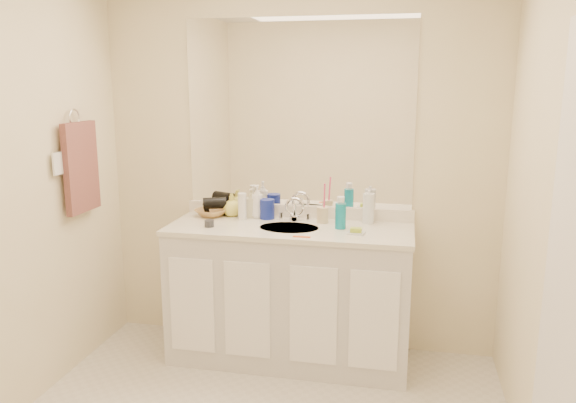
# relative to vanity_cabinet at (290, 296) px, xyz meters

# --- Properties ---
(wall_back) EXTENTS (2.60, 0.02, 2.40)m
(wall_back) POSITION_rel_vanity_cabinet_xyz_m (0.00, 0.28, 0.77)
(wall_back) COLOR #F5E7BF
(wall_back) RESTS_ON floor
(wall_front) EXTENTS (2.60, 0.02, 2.40)m
(wall_front) POSITION_rel_vanity_cabinet_xyz_m (0.00, -2.33, 0.77)
(wall_front) COLOR #F5E7BF
(wall_front) RESTS_ON floor
(wall_right) EXTENTS (0.02, 2.60, 2.40)m
(wall_right) POSITION_rel_vanity_cabinet_xyz_m (1.30, -1.02, 0.77)
(wall_right) COLOR #F5E7BF
(wall_right) RESTS_ON floor
(vanity_cabinet) EXTENTS (1.50, 0.55, 0.85)m
(vanity_cabinet) POSITION_rel_vanity_cabinet_xyz_m (0.00, 0.00, 0.00)
(vanity_cabinet) COLOR silver
(vanity_cabinet) RESTS_ON floor
(countertop) EXTENTS (1.52, 0.57, 0.03)m
(countertop) POSITION_rel_vanity_cabinet_xyz_m (0.00, 0.00, 0.44)
(countertop) COLOR silver
(countertop) RESTS_ON vanity_cabinet
(backsplash) EXTENTS (1.52, 0.03, 0.08)m
(backsplash) POSITION_rel_vanity_cabinet_xyz_m (0.00, 0.26, 0.50)
(backsplash) COLOR white
(backsplash) RESTS_ON countertop
(sink_basin) EXTENTS (0.37, 0.37, 0.02)m
(sink_basin) POSITION_rel_vanity_cabinet_xyz_m (0.00, -0.02, 0.44)
(sink_basin) COLOR beige
(sink_basin) RESTS_ON countertop
(faucet) EXTENTS (0.02, 0.02, 0.11)m
(faucet) POSITION_rel_vanity_cabinet_xyz_m (0.00, 0.16, 0.51)
(faucet) COLOR silver
(faucet) RESTS_ON countertop
(mirror) EXTENTS (1.48, 0.01, 1.20)m
(mirror) POSITION_rel_vanity_cabinet_xyz_m (0.00, 0.27, 1.14)
(mirror) COLOR white
(mirror) RESTS_ON wall_back
(blue_mug) EXTENTS (0.12, 0.12, 0.13)m
(blue_mug) POSITION_rel_vanity_cabinet_xyz_m (-0.19, 0.17, 0.52)
(blue_mug) COLOR navy
(blue_mug) RESTS_ON countertop
(tan_cup) EXTENTS (0.09, 0.09, 0.10)m
(tan_cup) POSITION_rel_vanity_cabinet_xyz_m (0.18, 0.15, 0.50)
(tan_cup) COLOR beige
(tan_cup) RESTS_ON countertop
(toothbrush) EXTENTS (0.02, 0.04, 0.21)m
(toothbrush) POSITION_rel_vanity_cabinet_xyz_m (0.19, 0.15, 0.60)
(toothbrush) COLOR #F23F7A
(toothbrush) RESTS_ON tan_cup
(mouthwash_bottle) EXTENTS (0.07, 0.07, 0.16)m
(mouthwash_bottle) POSITION_rel_vanity_cabinet_xyz_m (0.31, 0.02, 0.53)
(mouthwash_bottle) COLOR #0D84A4
(mouthwash_bottle) RESTS_ON countertop
(clear_pump_bottle) EXTENTS (0.09, 0.09, 0.19)m
(clear_pump_bottle) POSITION_rel_vanity_cabinet_xyz_m (0.47, 0.19, 0.55)
(clear_pump_bottle) COLOR white
(clear_pump_bottle) RESTS_ON countertop
(soap_dish) EXTENTS (0.11, 0.09, 0.01)m
(soap_dish) POSITION_rel_vanity_cabinet_xyz_m (0.42, -0.09, 0.46)
(soap_dish) COLOR silver
(soap_dish) RESTS_ON countertop
(green_soap) EXTENTS (0.07, 0.05, 0.02)m
(green_soap) POSITION_rel_vanity_cabinet_xyz_m (0.42, -0.09, 0.48)
(green_soap) COLOR #A1C02F
(green_soap) RESTS_ON soap_dish
(orange_comb) EXTENTS (0.10, 0.02, 0.00)m
(orange_comb) POSITION_rel_vanity_cabinet_xyz_m (0.12, -0.22, 0.46)
(orange_comb) COLOR #E25117
(orange_comb) RESTS_ON countertop
(dark_jar) EXTENTS (0.07, 0.07, 0.04)m
(dark_jar) POSITION_rel_vanity_cabinet_xyz_m (-0.49, -0.11, 0.48)
(dark_jar) COLOR #303137
(dark_jar) RESTS_ON countertop
(extra_white_bottle) EXTENTS (0.06, 0.06, 0.18)m
(extra_white_bottle) POSITION_rel_vanity_cabinet_xyz_m (-0.34, 0.12, 0.54)
(extra_white_bottle) COLOR white
(extra_white_bottle) RESTS_ON countertop
(soap_bottle_white) EXTENTS (0.09, 0.09, 0.22)m
(soap_bottle_white) POSITION_rel_vanity_cabinet_xyz_m (-0.26, 0.19, 0.56)
(soap_bottle_white) COLOR white
(soap_bottle_white) RESTS_ON countertop
(soap_bottle_cream) EXTENTS (0.09, 0.09, 0.19)m
(soap_bottle_cream) POSITION_rel_vanity_cabinet_xyz_m (-0.30, 0.20, 0.55)
(soap_bottle_cream) COLOR beige
(soap_bottle_cream) RESTS_ON countertop
(soap_bottle_yellow) EXTENTS (0.14, 0.14, 0.15)m
(soap_bottle_yellow) POSITION_rel_vanity_cabinet_xyz_m (-0.44, 0.20, 0.53)
(soap_bottle_yellow) COLOR #DBD555
(soap_bottle_yellow) RESTS_ON countertop
(wicker_basket) EXTENTS (0.27, 0.27, 0.05)m
(wicker_basket) POSITION_rel_vanity_cabinet_xyz_m (-0.57, 0.17, 0.48)
(wicker_basket) COLOR #B38548
(wicker_basket) RESTS_ON countertop
(hair_dryer) EXTENTS (0.17, 0.13, 0.08)m
(hair_dryer) POSITION_rel_vanity_cabinet_xyz_m (-0.55, 0.17, 0.54)
(hair_dryer) COLOR black
(hair_dryer) RESTS_ON wicker_basket
(towel_ring) EXTENTS (0.01, 0.11, 0.11)m
(towel_ring) POSITION_rel_vanity_cabinet_xyz_m (-1.27, -0.25, 1.12)
(towel_ring) COLOR silver
(towel_ring) RESTS_ON wall_left
(hand_towel) EXTENTS (0.04, 0.32, 0.55)m
(hand_towel) POSITION_rel_vanity_cabinet_xyz_m (-1.25, -0.25, 0.82)
(hand_towel) COLOR #55302D
(hand_towel) RESTS_ON towel_ring
(switch_plate) EXTENTS (0.01, 0.08, 0.13)m
(switch_plate) POSITION_rel_vanity_cabinet_xyz_m (-1.27, -0.45, 0.88)
(switch_plate) COLOR white
(switch_plate) RESTS_ON wall_left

